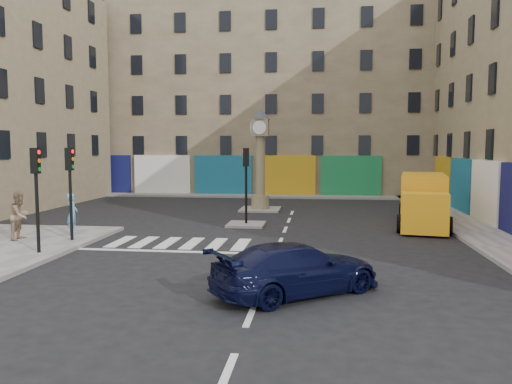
% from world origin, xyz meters
% --- Properties ---
extents(ground, '(120.00, 120.00, 0.00)m').
position_xyz_m(ground, '(0.00, 0.00, 0.00)').
color(ground, black).
rests_on(ground, ground).
extents(sidewalk_right, '(2.60, 30.00, 0.15)m').
position_xyz_m(sidewalk_right, '(8.70, 10.00, 0.07)').
color(sidewalk_right, gray).
rests_on(sidewalk_right, ground).
extents(sidewalk_far, '(32.00, 2.40, 0.15)m').
position_xyz_m(sidewalk_far, '(-4.00, 22.20, 0.07)').
color(sidewalk_far, gray).
rests_on(sidewalk_far, ground).
extents(island_near, '(1.80, 1.80, 0.12)m').
position_xyz_m(island_near, '(-2.00, 8.00, 0.06)').
color(island_near, gray).
rests_on(island_near, ground).
extents(island_far, '(2.40, 2.40, 0.12)m').
position_xyz_m(island_far, '(-2.00, 14.00, 0.06)').
color(island_far, gray).
rests_on(island_far, ground).
extents(building_far, '(32.00, 10.00, 17.00)m').
position_xyz_m(building_far, '(-4.00, 28.00, 8.50)').
color(building_far, gray).
rests_on(building_far, ground).
extents(traffic_light_left_near, '(0.28, 0.22, 3.70)m').
position_xyz_m(traffic_light_left_near, '(-8.30, 0.20, 2.62)').
color(traffic_light_left_near, black).
rests_on(traffic_light_left_near, sidewalk_left).
extents(traffic_light_left_far, '(0.28, 0.22, 3.70)m').
position_xyz_m(traffic_light_left_far, '(-8.30, 2.60, 2.62)').
color(traffic_light_left_far, black).
rests_on(traffic_light_left_far, sidewalk_left).
extents(traffic_light_island, '(0.28, 0.22, 3.70)m').
position_xyz_m(traffic_light_island, '(-2.00, 8.00, 2.59)').
color(traffic_light_island, black).
rests_on(traffic_light_island, island_near).
extents(clock_pillar, '(1.20, 1.20, 6.10)m').
position_xyz_m(clock_pillar, '(-2.00, 14.00, 3.55)').
color(clock_pillar, '#948261').
rests_on(clock_pillar, island_far).
extents(navy_sedan, '(4.91, 4.38, 1.37)m').
position_xyz_m(navy_sedan, '(0.98, -3.19, 0.68)').
color(navy_sedan, black).
rests_on(navy_sedan, ground).
extents(yellow_van, '(3.26, 7.11, 2.50)m').
position_xyz_m(yellow_van, '(6.68, 9.23, 1.24)').
color(yellow_van, '#FFAA15').
rests_on(yellow_van, ground).
extents(pedestrian_blue, '(0.56, 0.72, 1.76)m').
position_xyz_m(pedestrian_blue, '(-8.93, 3.91, 1.03)').
color(pedestrian_blue, '#619FDE').
rests_on(pedestrian_blue, sidewalk_left).
extents(pedestrian_tan, '(0.75, 0.96, 1.94)m').
position_xyz_m(pedestrian_tan, '(-10.42, 2.48, 1.12)').
color(pedestrian_tan, '#997B5E').
rests_on(pedestrian_tan, sidewalk_left).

